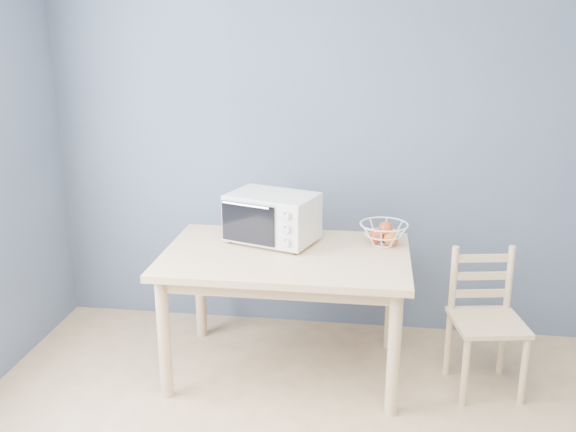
# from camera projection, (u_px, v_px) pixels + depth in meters

# --- Properties ---
(room) EXTENTS (4.01, 4.51, 2.61)m
(room) POSITION_uv_depth(u_px,v_px,m) (328.00, 266.00, 1.95)
(room) COLOR tan
(room) RESTS_ON ground
(dining_table) EXTENTS (1.40, 0.90, 0.75)m
(dining_table) POSITION_uv_depth(u_px,v_px,m) (286.00, 269.00, 3.68)
(dining_table) COLOR #DFB386
(dining_table) RESTS_ON ground
(toaster_oven) EXTENTS (0.59, 0.48, 0.30)m
(toaster_oven) POSITION_uv_depth(u_px,v_px,m) (269.00, 217.00, 3.80)
(toaster_oven) COLOR white
(toaster_oven) RESTS_ON dining_table
(fruit_basket) EXTENTS (0.32, 0.32, 0.14)m
(fruit_basket) POSITION_uv_depth(u_px,v_px,m) (384.00, 233.00, 3.77)
(fruit_basket) COLOR white
(fruit_basket) RESTS_ON dining_table
(dining_chair) EXTENTS (0.44, 0.44, 0.81)m
(dining_chair) POSITION_uv_depth(u_px,v_px,m) (485.00, 322.00, 3.59)
(dining_chair) COLOR #DFB386
(dining_chair) RESTS_ON ground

